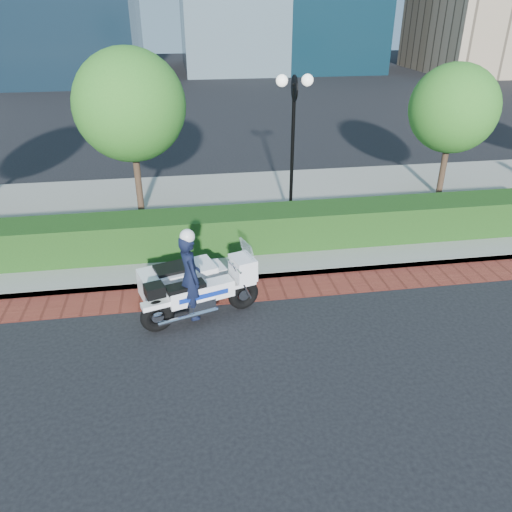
{
  "coord_description": "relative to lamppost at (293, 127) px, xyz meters",
  "views": [
    {
      "loc": [
        -2.22,
        -8.49,
        6.14
      ],
      "look_at": [
        -0.66,
        1.34,
        1.0
      ],
      "focal_mm": 35.0,
      "sensor_mm": 36.0,
      "label": 1
    }
  ],
  "objects": [
    {
      "name": "hedge_main",
      "position": [
        -1.0,
        -1.6,
        -2.31
      ],
      "size": [
        18.0,
        1.2,
        1.0
      ],
      "primitive_type": "cube",
      "color": "black",
      "rests_on": "sidewalk"
    },
    {
      "name": "ground",
      "position": [
        -1.0,
        -5.2,
        -2.96
      ],
      "size": [
        120.0,
        120.0,
        0.0
      ],
      "primitive_type": "plane",
      "color": "black",
      "rests_on": "ground"
    },
    {
      "name": "tree_b",
      "position": [
        -4.5,
        1.3,
        0.48
      ],
      "size": [
        3.2,
        3.2,
        4.89
      ],
      "color": "#332319",
      "rests_on": "sidewalk"
    },
    {
      "name": "lamppost",
      "position": [
        0.0,
        0.0,
        0.0
      ],
      "size": [
        1.02,
        0.7,
        4.21
      ],
      "color": "black",
      "rests_on": "sidewalk"
    },
    {
      "name": "tree_c",
      "position": [
        5.5,
        1.3,
        0.09
      ],
      "size": [
        2.8,
        2.8,
        4.3
      ],
      "color": "#332319",
      "rests_on": "sidewalk"
    },
    {
      "name": "police_motorcycle",
      "position": [
        -3.18,
        -4.35,
        -2.22
      ],
      "size": [
        2.69,
        1.94,
        2.15
      ],
      "rotation": [
        0.0,
        0.0,
        0.3
      ],
      "color": "black",
      "rests_on": "ground"
    },
    {
      "name": "sidewalk",
      "position": [
        -1.0,
        0.8,
        -2.88
      ],
      "size": [
        60.0,
        8.0,
        0.15
      ],
      "primitive_type": "cube",
      "color": "gray",
      "rests_on": "ground"
    },
    {
      "name": "brick_strip",
      "position": [
        -1.0,
        -3.7,
        -2.95
      ],
      "size": [
        60.0,
        1.0,
        0.01
      ],
      "primitive_type": "cube",
      "color": "maroon",
      "rests_on": "ground"
    }
  ]
}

